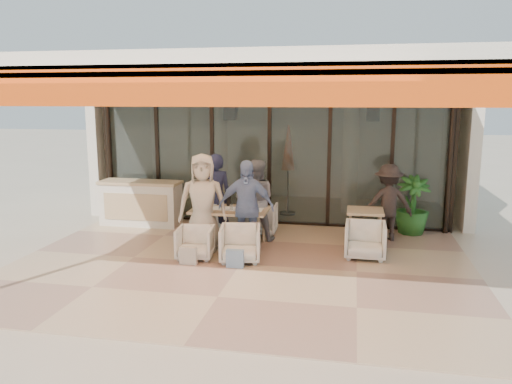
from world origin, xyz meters
TOP-DOWN VIEW (x-y plane):
  - ground at (0.00, 0.00)m, footprint 70.00×70.00m
  - terrace_floor at (0.00, 0.00)m, footprint 8.00×6.00m
  - terrace_structure at (0.00, -0.26)m, footprint 8.00×6.00m
  - glass_storefront at (0.00, 3.00)m, footprint 8.08×0.10m
  - interior_block at (0.01, 5.31)m, footprint 9.05×3.62m
  - host_counter at (-2.86, 2.30)m, footprint 1.85×0.65m
  - dining_table at (-0.48, 1.16)m, footprint 1.50×0.90m
  - chair_far_left at (-0.89, 2.11)m, footprint 0.74×0.72m
  - chair_far_right at (-0.05, 2.11)m, footprint 0.74×0.70m
  - chair_near_left at (-0.89, 0.21)m, footprint 0.71×0.67m
  - chair_near_right at (-0.05, 0.21)m, footprint 0.80×0.77m
  - diner_navy at (-0.89, 1.61)m, footprint 0.75×0.60m
  - diner_grey at (-0.05, 1.61)m, footprint 0.91×0.76m
  - diner_cream at (-0.89, 0.71)m, footprint 1.04×0.81m
  - diner_periwinkle at (-0.05, 0.71)m, footprint 1.06×0.48m
  - tote_bag_cream at (-0.89, -0.19)m, footprint 0.30×0.10m
  - tote_bag_blue at (-0.05, -0.19)m, footprint 0.30×0.10m
  - side_table at (2.14, 1.59)m, footprint 0.70×0.70m
  - side_chair at (2.14, 0.84)m, footprint 0.73×0.68m
  - standing_woman at (2.60, 2.09)m, footprint 1.13×0.79m
  - potted_palm at (3.15, 2.70)m, footprint 0.82×0.82m

SIDE VIEW (x-z plane):
  - ground at x=0.00m, z-range 0.00..0.00m
  - terrace_floor at x=0.00m, z-range 0.00..0.01m
  - tote_bag_cream at x=-0.89m, z-range 0.00..0.34m
  - tote_bag_blue at x=-0.05m, z-range 0.00..0.34m
  - chair_far_left at x=-0.89m, z-range 0.00..0.60m
  - chair_near_left at x=-0.89m, z-range 0.00..0.66m
  - chair_near_right at x=-0.05m, z-range 0.00..0.72m
  - chair_far_right at x=-0.05m, z-range 0.00..0.73m
  - side_chair at x=2.14m, z-range 0.00..0.74m
  - host_counter at x=-2.86m, z-range 0.01..1.05m
  - potted_palm at x=3.15m, z-range 0.00..1.27m
  - side_table at x=2.14m, z-range 0.27..1.01m
  - dining_table at x=-0.48m, z-range 0.22..1.15m
  - standing_woman at x=2.60m, z-range 0.00..1.59m
  - diner_grey at x=-0.05m, z-range 0.00..1.68m
  - diner_periwinkle at x=-0.05m, z-range 0.00..1.78m
  - diner_navy at x=-0.89m, z-range 0.00..1.79m
  - diner_cream at x=-0.89m, z-range 0.00..1.88m
  - glass_storefront at x=0.00m, z-range 0.00..3.20m
  - interior_block at x=0.01m, z-range 0.47..3.99m
  - terrace_structure at x=0.00m, z-range 1.55..4.95m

